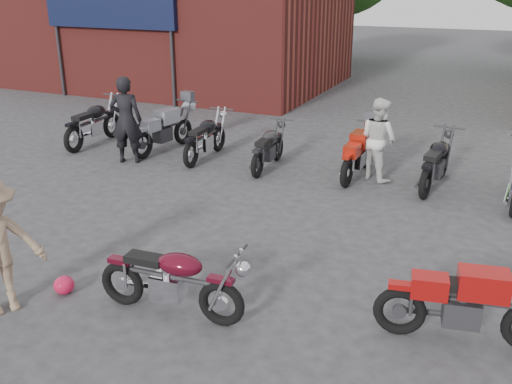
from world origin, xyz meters
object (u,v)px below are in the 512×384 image
at_px(row_bike_0, 94,121).
at_px(row_bike_5, 437,159).
at_px(vintage_motorcycle, 172,276).
at_px(helmet, 64,285).
at_px(row_bike_2, 206,135).
at_px(row_bike_4, 358,151).
at_px(person_dark, 126,120).
at_px(person_light, 378,139).
at_px(row_bike_3, 269,145).
at_px(sportbike, 470,300).
at_px(row_bike_1, 164,127).

height_order(row_bike_0, row_bike_5, row_bike_0).
distance_m(vintage_motorcycle, helmet, 1.67).
height_order(row_bike_2, row_bike_5, row_bike_5).
distance_m(row_bike_4, row_bike_5, 1.58).
bearing_deg(person_dark, person_light, 171.05).
bearing_deg(row_bike_4, helmet, 161.63).
height_order(row_bike_2, row_bike_4, row_bike_4).
bearing_deg(person_light, row_bike_3, 39.95).
bearing_deg(vintage_motorcycle, row_bike_0, 131.50).
xyz_separation_m(person_dark, row_bike_3, (3.09, 0.87, -0.45)).
distance_m(sportbike, row_bike_1, 9.06).
bearing_deg(row_bike_2, sportbike, -131.47).
xyz_separation_m(row_bike_0, row_bike_1, (1.91, 0.24, -0.01)).
height_order(sportbike, row_bike_0, row_bike_0).
bearing_deg(row_bike_5, row_bike_3, 99.45).
bearing_deg(row_bike_3, vintage_motorcycle, -171.61).
xyz_separation_m(person_dark, person_light, (5.41, 1.16, -0.12)).
relative_size(person_light, row_bike_5, 0.85).
bearing_deg(person_dark, row_bike_5, 168.54).
height_order(sportbike, row_bike_5, row_bike_5).
xyz_separation_m(vintage_motorcycle, row_bike_5, (2.31, 6.12, 0.04)).
bearing_deg(vintage_motorcycle, person_light, 75.88).
height_order(row_bike_1, row_bike_3, row_bike_1).
height_order(row_bike_0, row_bike_4, row_bike_0).
height_order(person_light, row_bike_5, person_light).
height_order(person_dark, row_bike_3, person_dark).
relative_size(row_bike_1, row_bike_4, 1.06).
bearing_deg(helmet, row_bike_5, 57.99).
bearing_deg(person_dark, row_bike_4, 171.59).
bearing_deg(sportbike, row_bike_2, 130.09).
bearing_deg(vintage_motorcycle, row_bike_3, 97.73).
relative_size(helmet, row_bike_4, 0.14).
bearing_deg(row_bike_1, row_bike_0, 104.60).
xyz_separation_m(person_dark, row_bike_0, (-1.65, 0.87, -0.36)).
xyz_separation_m(row_bike_0, row_bike_3, (4.74, 0.00, -0.09)).
bearing_deg(person_light, helmet, 99.46).
distance_m(vintage_motorcycle, row_bike_3, 5.99).
distance_m(row_bike_2, row_bike_5, 5.12).
bearing_deg(person_dark, row_bike_0, -48.70).
height_order(vintage_motorcycle, sportbike, sportbike).
bearing_deg(person_light, row_bike_5, -149.38).
xyz_separation_m(row_bike_4, row_bike_5, (1.58, -0.01, 0.02)).
distance_m(sportbike, row_bike_0, 10.56).
bearing_deg(row_bike_2, vintage_motorcycle, -156.73).
bearing_deg(row_bike_0, row_bike_1, -85.08).
bearing_deg(row_bike_5, vintage_motorcycle, 164.80).
bearing_deg(sportbike, helmet, -178.80).
relative_size(vintage_motorcycle, row_bike_5, 0.94).
distance_m(sportbike, row_bike_2, 7.99).
relative_size(vintage_motorcycle, sportbike, 0.97).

